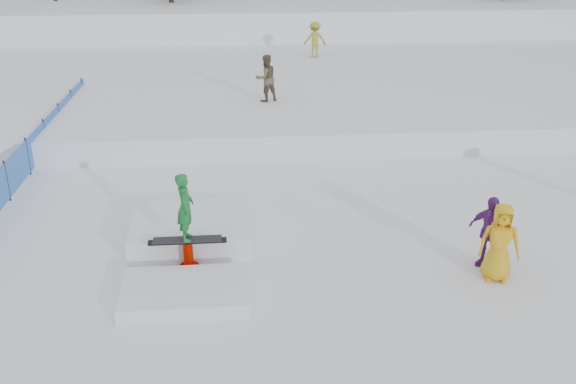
{
  "coord_description": "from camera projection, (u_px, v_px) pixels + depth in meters",
  "views": [
    {
      "loc": [
        -0.7,
        -11.17,
        6.61
      ],
      "look_at": [
        0.5,
        2.0,
        1.1
      ],
      "focal_mm": 40.0,
      "sensor_mm": 36.0,
      "label": 1
    }
  ],
  "objects": [
    {
      "name": "walker_olive",
      "position": [
        266.0,
        78.0,
        22.61
      ],
      "size": [
        0.99,
        0.91,
        1.65
      ],
      "primitive_type": "imported",
      "rotation": [
        0.0,
        0.0,
        3.59
      ],
      "color": "brown",
      "rests_on": "snow_midrise"
    },
    {
      "name": "jib_rail_feature",
      "position": [
        190.0,
        243.0,
        13.77
      ],
      "size": [
        2.6,
        4.4,
        2.11
      ],
      "color": "white",
      "rests_on": "ground"
    },
    {
      "name": "walker_ygreen",
      "position": [
        315.0,
        39.0,
        30.21
      ],
      "size": [
        1.08,
        0.63,
        1.66
      ],
      "primitive_type": "imported",
      "rotation": [
        0.0,
        0.0,
        3.13
      ],
      "color": "#9C9C28",
      "rests_on": "snow_midrise"
    },
    {
      "name": "snow_berm",
      "position": [
        239.0,
        19.0,
        39.98
      ],
      "size": [
        60.0,
        14.0,
        2.4
      ],
      "primitive_type": "cube",
      "color": "white",
      "rests_on": "ground"
    },
    {
      "name": "ground",
      "position": [
        272.0,
        281.0,
        12.87
      ],
      "size": [
        120.0,
        120.0,
        0.0
      ],
      "primitive_type": "plane",
      "color": "white"
    },
    {
      "name": "safety_fence",
      "position": [
        28.0,
        156.0,
        18.18
      ],
      "size": [
        0.05,
        16.0,
        1.1
      ],
      "color": "#3670C6",
      "rests_on": "ground"
    },
    {
      "name": "snow_midrise",
      "position": [
        247.0,
        82.0,
        27.42
      ],
      "size": [
        50.0,
        18.0,
        0.8
      ],
      "primitive_type": "cube",
      "color": "white",
      "rests_on": "ground"
    },
    {
      "name": "spectator_yellow",
      "position": [
        500.0,
        242.0,
        12.67
      ],
      "size": [
        0.9,
        0.7,
        1.63
      ],
      "primitive_type": "imported",
      "rotation": [
        0.0,
        0.0,
        -0.25
      ],
      "color": "gold",
      "rests_on": "ground"
    },
    {
      "name": "spectator_purple",
      "position": [
        489.0,
        232.0,
        13.18
      ],
      "size": [
        0.88,
        0.95,
        1.57
      ],
      "primitive_type": "imported",
      "rotation": [
        0.0,
        0.0,
        -0.89
      ],
      "color": "#63227D",
      "rests_on": "ground"
    }
  ]
}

